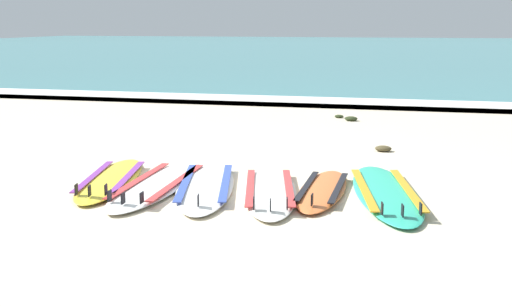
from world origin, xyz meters
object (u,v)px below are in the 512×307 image
object	(u,v)px
surfboard_1	(158,184)
surfboard_3	(269,190)
surfboard_0	(111,179)
surfboard_2	(206,185)
surfboard_4	(322,190)
surfboard_5	(386,192)

from	to	relation	value
surfboard_1	surfboard_3	bearing A→B (deg)	0.92
surfboard_0	surfboard_2	bearing A→B (deg)	0.06
surfboard_2	surfboard_4	size ratio (longest dim) A/B	1.33
surfboard_4	surfboard_5	world-z (taller)	same
surfboard_0	surfboard_4	distance (m)	2.45
surfboard_3	surfboard_2	bearing A→B (deg)	175.79
surfboard_0	surfboard_2	xyz separation A→B (m)	(1.15, 0.00, -0.00)
surfboard_0	surfboard_3	world-z (taller)	same
surfboard_0	surfboard_3	size ratio (longest dim) A/B	0.97
surfboard_0	surfboard_4	world-z (taller)	same
surfboard_3	surfboard_5	distance (m)	1.24
surfboard_4	surfboard_5	bearing A→B (deg)	5.05
surfboard_2	surfboard_4	world-z (taller)	same
surfboard_2	surfboard_5	bearing A→B (deg)	4.81
surfboard_5	surfboard_1	bearing A→B (deg)	-174.51
surfboard_1	surfboard_5	world-z (taller)	same
surfboard_2	surfboard_5	distance (m)	1.97
surfboard_2	surfboard_3	distance (m)	0.74
surfboard_0	surfboard_5	distance (m)	3.12
surfboard_2	surfboard_0	bearing A→B (deg)	-179.94
surfboard_2	surfboard_3	xyz separation A→B (m)	(0.74, -0.05, 0.00)
surfboard_1	surfboard_3	size ratio (longest dim) A/B	1.05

